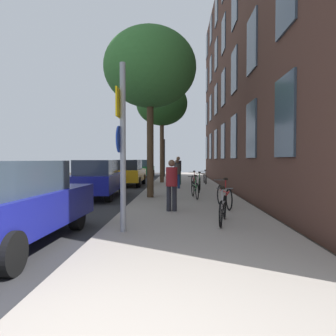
# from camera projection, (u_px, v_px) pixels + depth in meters

# --- Properties ---
(ground_plane) EXTENTS (41.80, 41.80, 0.00)m
(ground_plane) POSITION_uv_depth(u_px,v_px,m) (124.00, 188.00, 17.53)
(ground_plane) COLOR #332D28
(road_asphalt) EXTENTS (7.00, 38.00, 0.01)m
(road_asphalt) POSITION_uv_depth(u_px,v_px,m) (87.00, 188.00, 17.60)
(road_asphalt) COLOR #2D2D30
(road_asphalt) RESTS_ON ground
(sidewalk) EXTENTS (4.20, 38.00, 0.12)m
(sidewalk) POSITION_uv_depth(u_px,v_px,m) (185.00, 188.00, 17.41)
(sidewalk) COLOR #9E9389
(sidewalk) RESTS_ON ground
(building_facade) EXTENTS (0.56, 27.00, 13.76)m
(building_facade) POSITION_uv_depth(u_px,v_px,m) (233.00, 63.00, 16.64)
(building_facade) COLOR #513328
(building_facade) RESTS_ON ground
(sign_post) EXTENTS (0.15, 0.60, 3.56)m
(sign_post) POSITION_uv_depth(u_px,v_px,m) (122.00, 140.00, 6.47)
(sign_post) COLOR gray
(sign_post) RESTS_ON sidewalk
(traffic_light) EXTENTS (0.43, 0.24, 3.35)m
(traffic_light) POSITION_uv_depth(u_px,v_px,m) (163.00, 151.00, 27.43)
(traffic_light) COLOR black
(traffic_light) RESTS_ON sidewalk
(tree_near) EXTENTS (3.72, 3.72, 6.81)m
(tree_near) POSITION_uv_depth(u_px,v_px,m) (150.00, 68.00, 12.36)
(tree_near) COLOR #4C3823
(tree_near) RESTS_ON sidewalk
(tree_far) EXTENTS (3.42, 3.42, 6.72)m
(tree_far) POSITION_uv_depth(u_px,v_px,m) (162.00, 104.00, 20.53)
(tree_far) COLOR brown
(tree_far) RESTS_ON sidewalk
(bicycle_0) EXTENTS (0.54, 1.63, 0.90)m
(bicycle_0) POSITION_uv_depth(u_px,v_px,m) (223.00, 209.00, 7.38)
(bicycle_0) COLOR black
(bicycle_0) RESTS_ON sidewalk
(bicycle_1) EXTENTS (0.42, 1.75, 0.96)m
(bicycle_1) POSITION_uv_depth(u_px,v_px,m) (224.00, 196.00, 9.76)
(bicycle_1) COLOR black
(bicycle_1) RESTS_ON sidewalk
(bicycle_2) EXTENTS (0.42, 1.69, 0.94)m
(bicycle_2) POSITION_uv_depth(u_px,v_px,m) (195.00, 189.00, 12.19)
(bicycle_2) COLOR black
(bicycle_2) RESTS_ON sidewalk
(bicycle_3) EXTENTS (0.42, 1.74, 0.97)m
(bicycle_3) POSITION_uv_depth(u_px,v_px,m) (200.00, 184.00, 14.58)
(bicycle_3) COLOR black
(bicycle_3) RESTS_ON sidewalk
(bicycle_4) EXTENTS (0.42, 1.62, 0.92)m
(bicycle_4) POSITION_uv_depth(u_px,v_px,m) (194.00, 181.00, 16.98)
(bicycle_4) COLOR black
(bicycle_4) RESTS_ON sidewalk
(bicycle_5) EXTENTS (0.42, 1.56, 0.89)m
(bicycle_5) POSITION_uv_depth(u_px,v_px,m) (205.00, 178.00, 19.35)
(bicycle_5) COLOR black
(bicycle_5) RESTS_ON sidewalk
(pedestrian_0) EXTENTS (0.43, 0.43, 1.53)m
(pedestrian_0) POSITION_uv_depth(u_px,v_px,m) (172.00, 182.00, 9.09)
(pedestrian_0) COLOR #26262D
(pedestrian_0) RESTS_ON sidewalk
(pedestrian_1) EXTENTS (0.48, 0.48, 1.53)m
(pedestrian_1) POSITION_uv_depth(u_px,v_px,m) (177.00, 172.00, 16.27)
(pedestrian_1) COLOR navy
(pedestrian_1) RESTS_ON sidewalk
(pedestrian_2) EXTENTS (0.47, 0.47, 1.72)m
(pedestrian_2) POSITION_uv_depth(u_px,v_px,m) (178.00, 169.00, 18.84)
(pedestrian_2) COLOR #33594C
(pedestrian_2) RESTS_ON sidewalk
(car_0) EXTENTS (2.03, 4.55, 1.62)m
(car_0) POSITION_uv_depth(u_px,v_px,m) (6.00, 203.00, 5.69)
(car_0) COLOR navy
(car_0) RESTS_ON road_asphalt
(car_1) EXTENTS (1.92, 4.57, 1.62)m
(car_1) POSITION_uv_depth(u_px,v_px,m) (98.00, 178.00, 13.22)
(car_1) COLOR navy
(car_1) RESTS_ON road_asphalt
(car_2) EXTENTS (1.78, 4.19, 1.62)m
(car_2) POSITION_uv_depth(u_px,v_px,m) (129.00, 173.00, 19.19)
(car_2) COLOR orange
(car_2) RESTS_ON road_asphalt
(car_3) EXTENTS (1.81, 4.17, 1.62)m
(car_3) POSITION_uv_depth(u_px,v_px,m) (143.00, 168.00, 28.55)
(car_3) COLOR #19662D
(car_3) RESTS_ON road_asphalt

